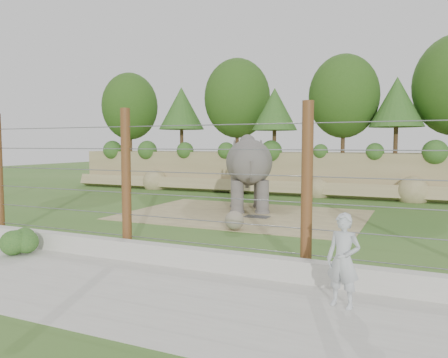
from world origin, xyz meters
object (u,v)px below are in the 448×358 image
at_px(barrier_fence, 126,182).
at_px(zookeeper, 343,260).
at_px(elephant, 249,173).
at_px(stone_ball, 234,220).

height_order(barrier_fence, zookeeper, barrier_fence).
xyz_separation_m(elephant, zookeeper, (5.88, -10.42, -0.81)).
bearing_deg(elephant, zookeeper, -84.16).
distance_m(stone_ball, barrier_fence, 4.73).
relative_size(elephant, barrier_fence, 0.21).
relative_size(elephant, stone_ball, 6.22).
bearing_deg(stone_ball, zookeeper, -51.38).
bearing_deg(barrier_fence, elephant, 88.62).
bearing_deg(barrier_fence, stone_ball, 71.05).
height_order(stone_ball, barrier_fence, barrier_fence).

